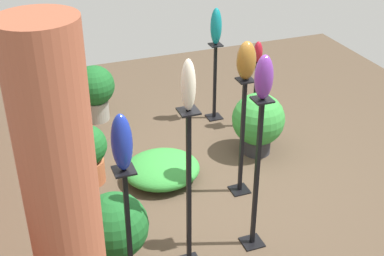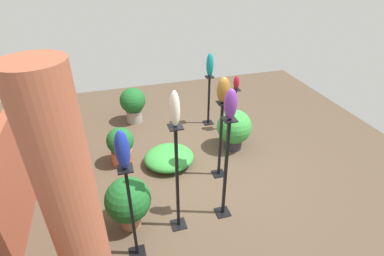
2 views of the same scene
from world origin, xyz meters
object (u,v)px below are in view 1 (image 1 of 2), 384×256
brick_pillar (66,223)px  art_vase_ruby (258,52)px  potted_plant_back_center (95,90)px  art_vase_bronze (246,61)px  art_vase_cobalt (122,143)px  pedestal_ivory (189,198)px  art_vase_violet (264,77)px  potted_plant_front_left (87,152)px  pedestal_teal (215,85)px  potted_plant_mid_left (115,228)px  pedestal_ruby (255,98)px  potted_plant_front_right (258,121)px  pedestal_bronze (242,142)px  pedestal_cobalt (130,247)px  art_vase_teal (216,26)px  pedestal_violet (256,182)px  art_vase_ivory (188,85)px

brick_pillar → art_vase_ruby: bearing=-44.5°
potted_plant_back_center → art_vase_bronze: bearing=-152.9°
art_vase_ruby → art_vase_cobalt: 3.40m
pedestal_ivory → art_vase_violet: art_vase_violet is taller
art_vase_bronze → potted_plant_front_left: size_ratio=0.56×
pedestal_teal → potted_plant_mid_left: (-2.33, 1.93, -0.05)m
pedestal_ruby → potted_plant_front_left: (-0.51, 2.32, -0.03)m
potted_plant_front_left → art_vase_ruby: bearing=-77.6°
brick_pillar → potted_plant_back_center: (3.78, -0.88, -0.89)m
brick_pillar → potted_plant_front_right: 3.51m
potted_plant_front_left → pedestal_teal: bearing=-64.5°
pedestal_ivory → pedestal_teal: bearing=-27.3°
brick_pillar → potted_plant_front_left: bearing=-11.8°
pedestal_bronze → pedestal_cobalt: pedestal_cobalt is taller
potted_plant_front_right → potted_plant_front_left: bearing=87.1°
pedestal_bronze → art_vase_teal: (1.68, -0.40, 0.69)m
pedestal_bronze → pedestal_violet: bearing=163.1°
pedestal_bronze → pedestal_ivory: 1.26m
pedestal_ivory → pedestal_violet: 0.66m
art_vase_ruby → potted_plant_mid_left: 3.10m
art_vase_cobalt → art_vase_teal: size_ratio=0.95×
pedestal_cobalt → art_vase_teal: size_ratio=2.84×
pedestal_violet → potted_plant_front_right: bearing=-28.0°
art_vase_cobalt → art_vase_violet: 1.32m
brick_pillar → art_vase_ivory: bearing=-56.6°
pedestal_teal → potted_plant_mid_left: bearing=140.4°
potted_plant_back_center → pedestal_teal: bearing=-109.0°
potted_plant_front_left → potted_plant_mid_left: bearing=179.2°
pedestal_cobalt → art_vase_ruby: pedestal_cobalt is taller
brick_pillar → pedestal_cobalt: 0.96m
art_vase_teal → potted_plant_mid_left: bearing=140.4°
pedestal_teal → art_vase_ruby: size_ratio=3.82×
brick_pillar → pedestal_cobalt: size_ratio=1.97×
pedestal_teal → art_vase_teal: art_vase_teal is taller
art_vase_cobalt → potted_plant_back_center: (3.35, -0.39, -1.14)m
art_vase_cobalt → pedestal_ivory: bearing=-64.5°
potted_plant_front_right → art_vase_ivory: bearing=136.3°
pedestal_bronze → pedestal_violet: 0.87m
pedestal_ruby → pedestal_bronze: bearing=147.8°
pedestal_ruby → pedestal_cobalt: (-2.43, 2.32, 0.21)m
pedestal_bronze → art_vase_bronze: (0.00, 0.00, 0.92)m
potted_plant_mid_left → potted_plant_front_right: bearing=-57.5°
pedestal_ivory → pedestal_ruby: 2.76m
pedestal_bronze → pedestal_violet: size_ratio=0.87×
brick_pillar → art_vase_cobalt: brick_pillar is taller
pedestal_violet → art_vase_violet: 1.03m
art_vase_bronze → art_vase_teal: 1.74m
pedestal_ruby → art_vase_bronze: 1.89m
pedestal_violet → art_vase_bronze: size_ratio=3.94×
art_vase_teal → potted_plant_back_center: 1.83m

